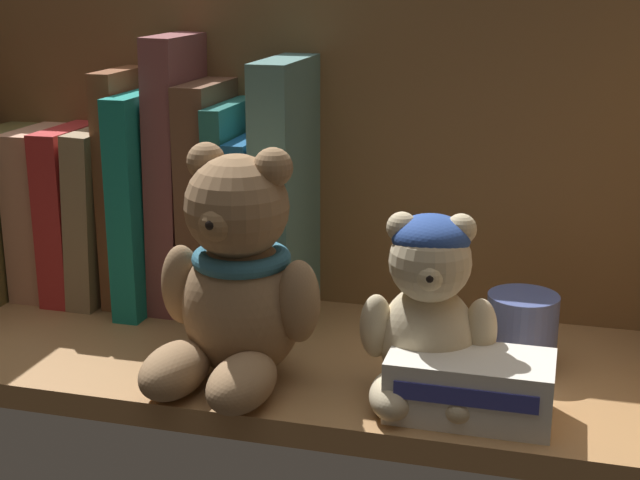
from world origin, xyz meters
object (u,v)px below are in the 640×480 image
object	(u,v)px
pillar_candle	(522,330)
book_4	(128,186)
book_0	(14,208)
book_7	(213,196)
book_2	(78,210)
book_6	(181,173)
book_5	(154,197)
teddy_bear_larger	(236,284)
book_3	(105,212)
teddy_bear_smaller	(428,312)
book_10	(292,189)
small_product_box	(470,386)
book_9	(262,222)
book_1	(47,210)
book_8	(240,207)

from	to	relation	value
pillar_candle	book_4	bearing A→B (deg)	169.83
book_0	book_7	size ratio (longest dim) A/B	0.76
pillar_candle	book_2	bearing A→B (deg)	171.12
book_0	book_6	world-z (taller)	book_6
book_7	pillar_candle	world-z (taller)	book_7
book_5	book_6	size ratio (longest dim) A/B	0.80
book_7	pillar_candle	size ratio (longest dim) A/B	3.54
book_0	book_5	distance (cm)	15.20
teddy_bear_larger	pillar_candle	world-z (taller)	teddy_bear_larger
book_3	teddy_bear_smaller	distance (cm)	36.29
teddy_bear_smaller	book_4	bearing A→B (deg)	155.21
book_10	book_7	bearing A→B (deg)	180.00
book_5	small_product_box	size ratio (longest dim) A/B	1.74
book_9	pillar_candle	size ratio (longest dim) A/B	2.81
book_1	book_10	world-z (taller)	book_10
book_1	book_7	size ratio (longest dim) A/B	0.76
book_10	small_product_box	bearing A→B (deg)	-42.45
book_5	book_6	world-z (taller)	book_6
book_6	teddy_bear_smaller	distance (cm)	29.70
book_8	small_product_box	size ratio (longest dim) A/B	1.68
teddy_bear_smaller	book_0	bearing A→B (deg)	161.83
book_4	book_5	size ratio (longest dim) A/B	1.09
book_0	book_5	bearing A→B (deg)	0.00
book_9	book_4	bearing A→B (deg)	180.00
book_5	book_9	distance (cm)	10.81
book_0	book_1	distance (cm)	3.67
book_0	book_2	bearing A→B (deg)	0.00
pillar_candle	book_5	bearing A→B (deg)	169.10
book_7	book_8	distance (cm)	2.73
book_2	book_8	world-z (taller)	book_8
book_4	teddy_bear_larger	size ratio (longest dim) A/B	1.20
book_0	small_product_box	distance (cm)	49.95
book_2	book_6	xyz separation A→B (cm)	(10.87, 0.00, 4.32)
book_8	book_0	bearing A→B (deg)	180.00
book_4	teddy_bear_larger	xyz separation A→B (cm)	(16.28, -15.07, -3.14)
book_3	book_9	world-z (taller)	book_9
book_0	teddy_bear_smaller	bearing A→B (deg)	-18.17
book_10	pillar_candle	world-z (taller)	book_10
book_5	teddy_bear_larger	xyz separation A→B (cm)	(13.75, -15.07, -2.24)
book_1	small_product_box	distance (cm)	46.54
book_0	small_product_box	world-z (taller)	book_0
book_7	teddy_bear_larger	distance (cm)	17.20
teddy_bear_larger	small_product_box	world-z (taller)	teddy_bear_larger
teddy_bear_larger	small_product_box	xyz separation A→B (cm)	(17.96, -1.53, -5.49)
book_9	small_product_box	world-z (taller)	book_9
book_0	book_2	size ratio (longest dim) A/B	0.97
book_6	teddy_bear_smaller	size ratio (longest dim) A/B	1.80
book_2	book_9	distance (cm)	18.71
book_10	teddy_bear_larger	size ratio (longest dim) A/B	1.28
book_1	book_7	xyz separation A→B (cm)	(17.31, 0.00, 2.48)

